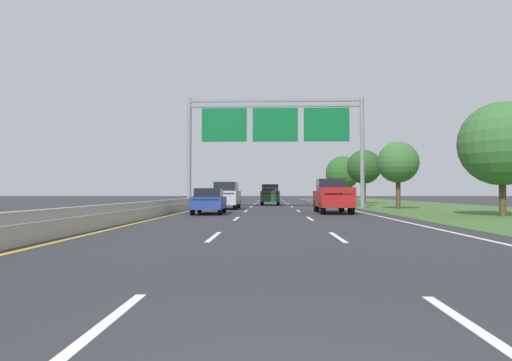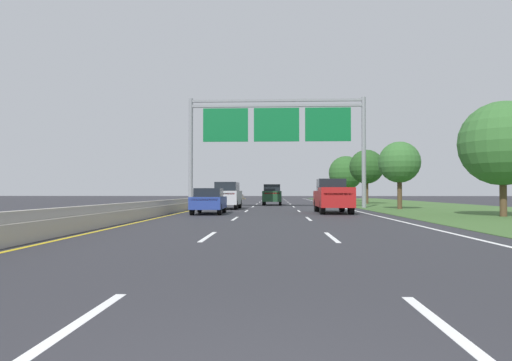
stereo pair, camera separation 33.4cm
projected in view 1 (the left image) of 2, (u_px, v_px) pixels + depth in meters
name	position (u px, v px, depth m)	size (l,w,h in m)	color
ground_plane	(272.00, 208.00, 37.69)	(220.00, 220.00, 0.00)	#2B2B30
lane_striping	(272.00, 208.00, 37.23)	(11.96, 106.00, 0.01)	white
grass_verge_right	(437.00, 208.00, 37.25)	(14.00, 110.00, 0.02)	#3D602D
median_barrier_concrete	(195.00, 204.00, 37.90)	(0.60, 110.00, 0.85)	#A8A399
overhead_sign_gantry	(275.00, 130.00, 37.51)	(15.06, 0.42, 9.37)	gray
pickup_truck_red	(332.00, 196.00, 28.30)	(2.01, 5.40, 2.20)	maroon
car_blue_left_lane_sedan	(209.00, 201.00, 27.10)	(1.93, 4.44, 1.57)	navy
car_silver_left_lane_suv	(227.00, 195.00, 34.89)	(1.96, 4.72, 2.11)	#B2B5BA
car_darkgreen_centre_lane_suv	(270.00, 194.00, 45.49)	(1.93, 4.71, 2.11)	#193D23
roadside_tree_near	(502.00, 144.00, 24.12)	(4.57, 4.57, 6.27)	#4C3823
roadside_tree_mid	(398.00, 163.00, 34.61)	(3.22, 3.22, 5.28)	#4C3823
roadside_tree_far	(364.00, 167.00, 50.07)	(3.85, 3.85, 6.12)	#4C3823
roadside_tree_distant	(343.00, 173.00, 66.75)	(5.11, 5.11, 6.77)	#4C3823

